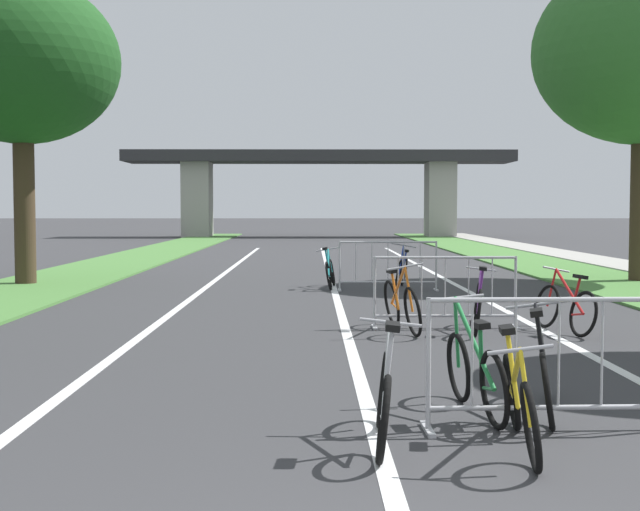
# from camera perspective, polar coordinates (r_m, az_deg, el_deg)

# --- Properties ---
(grass_verge_left) EXTENTS (2.85, 60.21, 0.05)m
(grass_verge_left) POSITION_cam_1_polar(r_m,az_deg,el_deg) (28.06, -13.05, -0.43)
(grass_verge_left) COLOR #477A38
(grass_verge_left) RESTS_ON ground
(grass_verge_right) EXTENTS (2.85, 60.21, 0.05)m
(grass_verge_right) POSITION_cam_1_polar(r_m,az_deg,el_deg) (28.29, 13.79, -0.42)
(grass_verge_right) COLOR #477A38
(grass_verge_right) RESTS_ON ground
(sidewalk_path_right) EXTENTS (1.81, 60.21, 0.08)m
(sidewalk_path_right) POSITION_cam_1_polar(r_m,az_deg,el_deg) (28.96, 18.25, -0.37)
(sidewalk_path_right) COLOR #9E9B93
(sidewalk_path_right) RESTS_ON ground
(lane_stripe_center) EXTENTS (0.14, 34.83, 0.01)m
(lane_stripe_center) POSITION_cam_1_polar(r_m,az_deg,el_deg) (20.21, 0.80, -1.78)
(lane_stripe_center) COLOR silver
(lane_stripe_center) RESTS_ON ground
(lane_stripe_right_lane) EXTENTS (0.14, 34.83, 0.01)m
(lane_stripe_right_lane) POSITION_cam_1_polar(r_m,az_deg,el_deg) (20.48, 8.70, -1.75)
(lane_stripe_right_lane) COLOR silver
(lane_stripe_right_lane) RESTS_ON ground
(lane_stripe_left_lane) EXTENTS (0.14, 34.83, 0.01)m
(lane_stripe_left_lane) POSITION_cam_1_polar(r_m,az_deg,el_deg) (20.34, -7.16, -1.77)
(lane_stripe_left_lane) COLOR silver
(lane_stripe_left_lane) RESTS_ON ground
(overpass_bridge) EXTENTS (23.56, 3.64, 5.23)m
(overpass_bridge) POSITION_cam_1_polar(r_m,az_deg,el_deg) (52.52, -0.08, 5.49)
(overpass_bridge) COLOR #2D2D30
(overpass_bridge) RESTS_ON ground
(tree_left_cypress_far) EXTENTS (4.36, 4.36, 6.90)m
(tree_left_cypress_far) POSITION_cam_1_polar(r_m,az_deg,el_deg) (20.70, -19.27, 12.06)
(tree_left_cypress_far) COLOR #3D2D1E
(tree_left_cypress_far) RESTS_ON ground
(crowd_barrier_nearest) EXTENTS (2.12, 0.49, 1.05)m
(crowd_barrier_nearest) POSITION_cam_1_polar(r_m,az_deg,el_deg) (6.99, 15.63, -7.05)
(crowd_barrier_nearest) COLOR #ADADB2
(crowd_barrier_nearest) RESTS_ON ground
(crowd_barrier_second) EXTENTS (2.11, 0.45, 1.05)m
(crowd_barrier_second) POSITION_cam_1_polar(r_m,az_deg,el_deg) (12.55, 8.34, -2.48)
(crowd_barrier_second) COLOR #ADADB2
(crowd_barrier_second) RESTS_ON ground
(crowd_barrier_third) EXTENTS (2.11, 0.45, 1.05)m
(crowd_barrier_third) POSITION_cam_1_polar(r_m,az_deg,el_deg) (18.18, 4.55, -0.72)
(crowd_barrier_third) COLOR #ADADB2
(crowd_barrier_third) RESTS_ON ground
(bicycle_green_0) EXTENTS (0.53, 1.60, 0.98)m
(bicycle_green_0) POSITION_cam_1_polar(r_m,az_deg,el_deg) (7.37, 10.29, -7.71)
(bicycle_green_0) COLOR black
(bicycle_green_0) RESTS_ON ground
(bicycle_blue_1) EXTENTS (0.53, 1.64, 1.01)m
(bicycle_blue_1) POSITION_cam_1_polar(r_m,az_deg,el_deg) (18.74, 5.48, -1.03)
(bicycle_blue_1) COLOR black
(bicycle_blue_1) RESTS_ON ground
(bicycle_teal_2) EXTENTS (0.54, 1.60, 0.91)m
(bicycle_teal_2) POSITION_cam_1_polar(r_m,az_deg,el_deg) (18.69, 0.67, -1.11)
(bicycle_teal_2) COLOR black
(bicycle_teal_2) RESTS_ON ground
(bicycle_black_3) EXTENTS (0.57, 1.68, 0.93)m
(bicycle_black_3) POSITION_cam_1_polar(r_m,az_deg,el_deg) (7.51, 14.78, -7.59)
(bicycle_black_3) COLOR black
(bicycle_black_3) RESTS_ON ground
(bicycle_silver_4) EXTENTS (0.49, 1.58, 0.94)m
(bicycle_silver_4) POSITION_cam_1_polar(r_m,az_deg,el_deg) (6.38, 4.28, -9.45)
(bicycle_silver_4) COLOR black
(bicycle_silver_4) RESTS_ON ground
(bicycle_orange_5) EXTENTS (0.51, 1.76, 1.01)m
(bicycle_orange_5) POSITION_cam_1_polar(r_m,az_deg,el_deg) (12.11, 5.44, -3.29)
(bicycle_orange_5) COLOR black
(bicycle_orange_5) RESTS_ON ground
(bicycle_yellow_6) EXTENTS (0.51, 1.71, 0.86)m
(bicycle_yellow_6) POSITION_cam_1_polar(r_m,az_deg,el_deg) (6.41, 13.18, -9.51)
(bicycle_yellow_6) COLOR black
(bicycle_yellow_6) RESTS_ON ground
(bicycle_red_7) EXTENTS (0.55, 1.59, 0.91)m
(bicycle_red_7) POSITION_cam_1_polar(r_m,az_deg,el_deg) (12.46, 16.03, -3.35)
(bicycle_red_7) COLOR black
(bicycle_red_7) RESTS_ON ground
(bicycle_purple_8) EXTENTS (0.57, 1.71, 0.95)m
(bicycle_purple_8) POSITION_cam_1_polar(r_m,az_deg,el_deg) (12.27, 10.47, -3.32)
(bicycle_purple_8) COLOR black
(bicycle_purple_8) RESTS_ON ground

